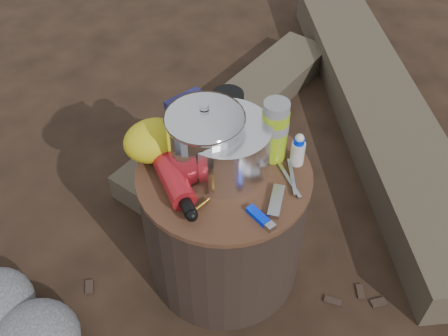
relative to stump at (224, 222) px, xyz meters
name	(u,v)px	position (x,y,z in m)	size (l,w,h in m)	color
ground	(224,264)	(0.00, 0.00, -0.23)	(60.00, 60.00, 0.00)	black
stump	(224,222)	(0.00, 0.00, 0.00)	(0.50, 0.50, 0.46)	black
log_main	(379,109)	(0.92, 0.43, -0.15)	(0.33, 1.95, 0.16)	#43392C
log_small	(235,113)	(0.34, 0.68, -0.18)	(0.24, 1.30, 0.11)	#43392C
foil_windscreen	(226,147)	(0.01, 0.02, 0.31)	(0.25, 0.25, 0.15)	white
camping_pot	(205,138)	(-0.04, 0.04, 0.34)	(0.21, 0.21, 0.21)	silver
fuel_bottle	(171,175)	(-0.15, 0.02, 0.27)	(0.07, 0.28, 0.07)	#A4171E
thermos	(275,131)	(0.16, 0.01, 0.33)	(0.08, 0.08, 0.19)	#86A715
travel_mug	(228,112)	(0.08, 0.17, 0.30)	(0.09, 0.09, 0.14)	black
stuff_sack	(153,141)	(-0.16, 0.14, 0.29)	(0.17, 0.14, 0.12)	gold
food_pouch	(186,117)	(-0.04, 0.19, 0.31)	(0.12, 0.03, 0.15)	#181649
lighter	(258,216)	(0.02, -0.19, 0.24)	(0.02, 0.09, 0.02)	#0024F0
multitool	(276,201)	(0.08, -0.16, 0.24)	(0.03, 0.11, 0.02)	#A6A6AA
pot_grabber	(289,180)	(0.15, -0.10, 0.24)	(0.04, 0.14, 0.01)	#A6A6AA
squeeze_bottle	(298,151)	(0.21, -0.05, 0.28)	(0.04, 0.04, 0.10)	silver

